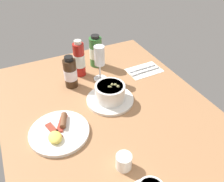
{
  "coord_description": "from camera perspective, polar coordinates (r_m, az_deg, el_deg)",
  "views": [
    {
      "loc": [
        -63.18,
        29.83,
        66.0
      ],
      "look_at": [
        3.96,
        -2.56,
        7.87
      ],
      "focal_mm": 37.71,
      "sensor_mm": 36.0,
      "label": 1
    }
  ],
  "objects": [
    {
      "name": "sauce_bottle_brown",
      "position": [
        1.08,
        -10.04,
        4.32
      ],
      "size": [
        5.98,
        5.98,
        15.52
      ],
      "color": "#382314",
      "rests_on": "ground_plane"
    },
    {
      "name": "cutlery_setting",
      "position": [
        1.22,
        7.62,
        5.02
      ],
      "size": [
        11.78,
        17.76,
        0.9
      ],
      "color": "white",
      "rests_on": "ground_plane"
    },
    {
      "name": "breakfast_plate",
      "position": [
        0.9,
        -12.69,
        -9.64
      ],
      "size": [
        22.21,
        22.21,
        3.7
      ],
      "color": "white",
      "rests_on": "ground_plane"
    },
    {
      "name": "sauce_bottle_green",
      "position": [
        1.23,
        -3.96,
        9.51
      ],
      "size": [
        6.52,
        6.52,
        16.75
      ],
      "color": "#337233",
      "rests_on": "ground_plane"
    },
    {
      "name": "creamer_jug",
      "position": [
        0.78,
        2.88,
        -16.72
      ],
      "size": [
        6.23,
        5.19,
        5.92
      ],
      "color": "white",
      "rests_on": "ground_plane"
    },
    {
      "name": "porridge_bowl",
      "position": [
        1.0,
        -0.48,
        -0.66
      ],
      "size": [
        20.29,
        20.29,
        8.84
      ],
      "color": "white",
      "rests_on": "ground_plane"
    },
    {
      "name": "wine_glass",
      "position": [
        1.09,
        -3.06,
        8.05
      ],
      "size": [
        6.49,
        6.49,
        17.39
      ],
      "color": "white",
      "rests_on": "ground_plane"
    },
    {
      "name": "ground_plane",
      "position": [
        0.97,
        -0.35,
        -6.06
      ],
      "size": [
        110.0,
        84.0,
        3.0
      ],
      "primitive_type": "cube",
      "color": "#A8754C"
    },
    {
      "name": "sauce_bottle_red",
      "position": [
        1.15,
        -7.93,
        7.59
      ],
      "size": [
        5.44,
        5.44,
        18.45
      ],
      "color": "#B21E19",
      "rests_on": "ground_plane"
    }
  ]
}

